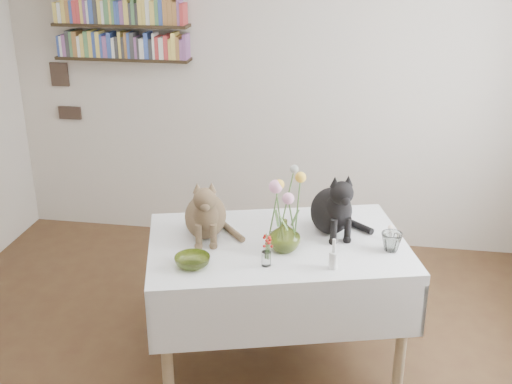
% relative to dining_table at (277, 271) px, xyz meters
% --- Properties ---
extents(room, '(4.08, 4.58, 2.58)m').
position_rel_dining_table_xyz_m(room, '(-0.24, -0.71, 0.70)').
color(room, brown).
rests_on(room, ground).
extents(dining_table, '(1.55, 1.21, 0.73)m').
position_rel_dining_table_xyz_m(dining_table, '(0.00, 0.00, 0.00)').
color(dining_table, white).
rests_on(dining_table, room).
extents(tabby_cat, '(0.31, 0.36, 0.36)m').
position_rel_dining_table_xyz_m(tabby_cat, '(-0.39, 0.01, 0.36)').
color(tabby_cat, brown).
rests_on(tabby_cat, dining_table).
extents(black_cat, '(0.36, 0.39, 0.37)m').
position_rel_dining_table_xyz_m(black_cat, '(0.27, 0.18, 0.37)').
color(black_cat, black).
rests_on(black_cat, dining_table).
extents(flower_vase, '(0.18, 0.18, 0.17)m').
position_rel_dining_table_xyz_m(flower_vase, '(0.05, -0.09, 0.27)').
color(flower_vase, '#95A943').
rests_on(flower_vase, dining_table).
extents(green_bowl, '(0.21, 0.21, 0.06)m').
position_rel_dining_table_xyz_m(green_bowl, '(-0.38, -0.34, 0.21)').
color(green_bowl, '#95A943').
rests_on(green_bowl, dining_table).
extents(drinking_glass, '(0.12, 0.12, 0.10)m').
position_rel_dining_table_xyz_m(drinking_glass, '(0.59, -0.01, 0.23)').
color(drinking_glass, white).
rests_on(drinking_glass, dining_table).
extents(candlestick, '(0.04, 0.04, 0.16)m').
position_rel_dining_table_xyz_m(candlestick, '(0.31, -0.24, 0.23)').
color(candlestick, white).
rests_on(candlestick, dining_table).
extents(berry_jar, '(0.05, 0.05, 0.19)m').
position_rel_dining_table_xyz_m(berry_jar, '(-0.02, -0.27, 0.26)').
color(berry_jar, white).
rests_on(berry_jar, dining_table).
extents(porcelain_figurine, '(0.04, 0.04, 0.09)m').
position_rel_dining_table_xyz_m(porcelain_figurine, '(0.59, 0.12, 0.22)').
color(porcelain_figurine, white).
rests_on(porcelain_figurine, dining_table).
extents(flower_bouquet, '(0.17, 0.12, 0.39)m').
position_rel_dining_table_xyz_m(flower_bouquet, '(0.05, -0.07, 0.52)').
color(flower_bouquet, '#4C7233').
rests_on(flower_bouquet, flower_vase).
extents(wall_art_plaques, '(0.21, 0.02, 0.44)m').
position_rel_dining_table_xyz_m(wall_art_plaques, '(-1.87, 1.52, 0.58)').
color(wall_art_plaques, '#38281E').
rests_on(wall_art_plaques, room).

